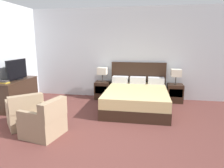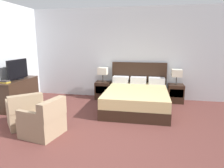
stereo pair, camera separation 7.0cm
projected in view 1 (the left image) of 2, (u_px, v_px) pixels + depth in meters
ground_plane at (96, 144)px, 3.66m from camera, size 9.66×9.66×0.00m
wall_back at (120, 54)px, 6.48m from camera, size 7.07×0.06×2.89m
bed at (136, 97)px, 5.59m from camera, size 1.74×2.14×1.18m
nightstand_left at (102, 90)px, 6.51m from camera, size 0.46×0.44×0.56m
nightstand_right at (175, 93)px, 6.14m from camera, size 0.46×0.44×0.56m
table_lamp_left at (102, 71)px, 6.38m from camera, size 0.29×0.29×0.46m
table_lamp_right at (176, 73)px, 6.01m from camera, size 0.29×0.29×0.46m
dresser at (18, 93)px, 5.60m from camera, size 0.48×1.37×0.80m
tv at (17, 70)px, 5.53m from camera, size 0.18×0.84×0.55m
book_red_cover at (5, 83)px, 5.07m from camera, size 0.24×0.18×0.03m
book_blue_cover at (4, 81)px, 5.06m from camera, size 0.20×0.15×0.04m
armchair_by_window at (25, 114)px, 4.39m from camera, size 0.97×0.97×0.76m
armchair_companion at (45, 122)px, 3.94m from camera, size 0.82×0.81×0.76m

